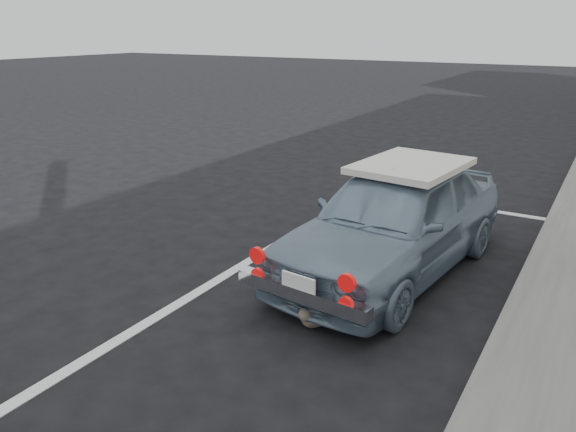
% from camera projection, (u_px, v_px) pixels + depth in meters
% --- Properties ---
extents(pline_front, '(3.00, 0.12, 0.01)m').
position_uv_depth(pline_front, '(453.00, 205.00, 8.22)').
color(pline_front, silver).
rests_on(pline_front, ground).
extents(pline_side, '(0.12, 7.00, 0.01)m').
position_uv_depth(pline_side, '(235.00, 269.00, 6.05)').
color(pline_side, silver).
rests_on(pline_side, ground).
extents(retro_coupe, '(1.73, 3.53, 1.16)m').
position_uv_depth(retro_coupe, '(394.00, 219.00, 5.85)').
color(retro_coupe, '#748BA0').
rests_on(retro_coupe, ground).
extents(cat, '(0.27, 0.46, 0.25)m').
position_uv_depth(cat, '(315.00, 314.00, 4.88)').
color(cat, brown).
rests_on(cat, ground).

